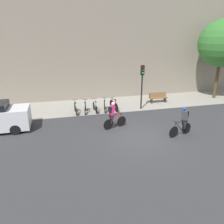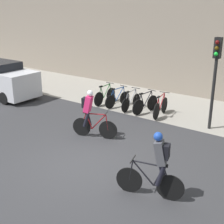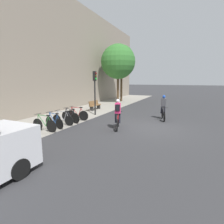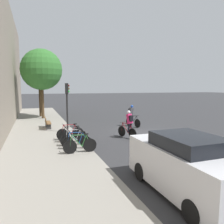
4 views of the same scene
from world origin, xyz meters
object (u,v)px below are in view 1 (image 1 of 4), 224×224
at_px(parked_bike_3, 104,106).
at_px(parked_bike_4, 114,105).
at_px(parked_bike_2, 95,107).
at_px(traffic_light_pole, 142,79).
at_px(parked_bike_0, 75,108).
at_px(cyclist_grey, 183,120).
at_px(parked_bike_1, 85,108).
at_px(cyclist_pink, 113,115).
at_px(bench, 158,97).

relative_size(parked_bike_3, parked_bike_4, 0.98).
xyz_separation_m(parked_bike_2, traffic_light_pole, (3.81, -0.18, 2.07)).
bearing_deg(parked_bike_3, parked_bike_2, -179.93).
height_order(parked_bike_0, parked_bike_3, parked_bike_3).
relative_size(parked_bike_2, parked_bike_4, 0.94).
bearing_deg(cyclist_grey, parked_bike_2, 128.01).
xyz_separation_m(parked_bike_1, traffic_light_pole, (4.58, -0.18, 2.07)).
height_order(parked_bike_0, parked_bike_4, parked_bike_4).
xyz_separation_m(cyclist_pink, parked_bike_3, (0.23, 3.58, -0.53)).
height_order(cyclist_pink, bench, cyclist_pink).
relative_size(parked_bike_0, bench, 1.03).
relative_size(parked_bike_0, parked_bike_4, 0.99).
distance_m(cyclist_pink, traffic_light_pole, 4.95).
distance_m(cyclist_grey, parked_bike_3, 6.64).
bearing_deg(parked_bike_0, parked_bike_1, -0.02).
bearing_deg(cyclist_grey, cyclist_pink, 152.50).
bearing_deg(cyclist_pink, bench, 40.94).
bearing_deg(parked_bike_4, parked_bike_2, -179.98).
bearing_deg(parked_bike_4, parked_bike_1, -179.99).
height_order(parked_bike_1, parked_bike_3, parked_bike_3).
height_order(parked_bike_4, traffic_light_pole, traffic_light_pole).
bearing_deg(cyclist_pink, parked_bike_0, 120.10).
xyz_separation_m(parked_bike_0, parked_bike_1, (0.77, -0.00, -0.02)).
bearing_deg(bench, parked_bike_2, -169.36).
xyz_separation_m(cyclist_pink, bench, (5.41, 4.70, -0.48)).
bearing_deg(bench, parked_bike_4, -165.79).
distance_m(parked_bike_1, parked_bike_3, 1.54).
distance_m(parked_bike_2, bench, 6.05).
relative_size(cyclist_pink, parked_bike_3, 1.07).
bearing_deg(bench, cyclist_grey, -103.49).
xyz_separation_m(cyclist_pink, parked_bike_1, (-1.31, 3.58, -0.56)).
bearing_deg(bench, parked_bike_3, -167.84).
bearing_deg(parked_bike_2, parked_bike_1, 179.99).
xyz_separation_m(parked_bike_2, parked_bike_3, (0.77, 0.00, 0.02)).
relative_size(parked_bike_1, parked_bike_3, 0.95).
height_order(cyclist_grey, parked_bike_1, cyclist_grey).
bearing_deg(parked_bike_1, parked_bike_0, 179.98).
xyz_separation_m(parked_bike_0, parked_bike_3, (2.31, 0.00, 0.01)).
bearing_deg(cyclist_grey, traffic_light_pole, 95.72).
bearing_deg(traffic_light_pole, parked_bike_3, 176.52).
bearing_deg(parked_bike_1, bench, 9.44).
bearing_deg(parked_bike_0, bench, 8.49).
bearing_deg(parked_bike_0, cyclist_pink, -59.90).
distance_m(parked_bike_1, parked_bike_2, 0.77).
height_order(cyclist_pink, traffic_light_pole, traffic_light_pole).
relative_size(parked_bike_4, bench, 1.04).
distance_m(parked_bike_0, bench, 7.57).
xyz_separation_m(parked_bike_0, parked_bike_2, (1.54, -0.00, -0.02)).
distance_m(parked_bike_0, parked_bike_2, 1.54).
xyz_separation_m(parked_bike_0, bench, (7.49, 1.12, 0.06)).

